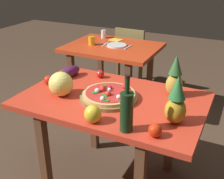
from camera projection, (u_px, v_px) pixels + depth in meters
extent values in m
cube|color=brown|center=(45.00, 159.00, 2.03)|extent=(0.06, 0.06, 0.73)
cube|color=brown|center=(94.00, 114.00, 2.62)|extent=(0.06, 0.06, 0.73)
cube|color=brown|center=(171.00, 133.00, 2.33)|extent=(0.06, 0.06, 0.73)
cube|color=red|center=(112.00, 100.00, 2.02)|extent=(1.29, 0.82, 0.04)
cube|color=brown|center=(72.00, 84.00, 3.23)|extent=(0.06, 0.06, 0.73)
cube|color=brown|center=(128.00, 96.00, 2.95)|extent=(0.06, 0.06, 0.73)
cube|color=brown|center=(101.00, 66.00, 3.79)|extent=(0.06, 0.06, 0.73)
cube|color=brown|center=(150.00, 74.00, 3.51)|extent=(0.06, 0.06, 0.73)
cube|color=red|center=(113.00, 47.00, 3.21)|extent=(1.02, 0.79, 0.04)
cube|color=olive|center=(149.00, 71.00, 4.06)|extent=(0.04, 0.04, 0.41)
cube|color=olive|center=(128.00, 67.00, 4.21)|extent=(0.04, 0.04, 0.41)
cube|color=olive|center=(140.00, 78.00, 3.80)|extent=(0.04, 0.04, 0.41)
cube|color=olive|center=(118.00, 74.00, 3.94)|extent=(0.04, 0.04, 0.41)
cube|color=olive|center=(135.00, 57.00, 3.91)|extent=(0.42, 0.42, 0.04)
cube|color=olive|center=(129.00, 45.00, 3.67)|extent=(0.40, 0.06, 0.40)
cylinder|color=olive|center=(109.00, 97.00, 2.00)|extent=(0.41, 0.41, 0.02)
cylinder|color=tan|center=(109.00, 94.00, 1.99)|extent=(0.37, 0.37, 0.02)
cylinder|color=red|center=(109.00, 92.00, 1.98)|extent=(0.33, 0.33, 0.00)
sphere|color=red|center=(125.00, 87.00, 2.04)|extent=(0.04, 0.04, 0.04)
sphere|color=red|center=(128.00, 90.00, 1.99)|extent=(0.04, 0.04, 0.04)
sphere|color=red|center=(130.00, 92.00, 1.96)|extent=(0.04, 0.04, 0.04)
sphere|color=red|center=(110.00, 88.00, 2.03)|extent=(0.03, 0.03, 0.03)
sphere|color=red|center=(103.00, 88.00, 2.02)|extent=(0.04, 0.04, 0.04)
sphere|color=red|center=(107.00, 94.00, 1.93)|extent=(0.04, 0.04, 0.04)
sphere|color=red|center=(103.00, 89.00, 2.00)|extent=(0.04, 0.04, 0.04)
cube|color=#2E7B26|center=(104.00, 96.00, 1.92)|extent=(0.04, 0.03, 0.00)
cube|color=#227122|center=(95.00, 92.00, 1.97)|extent=(0.05, 0.05, 0.00)
cube|color=#307B28|center=(108.00, 94.00, 1.95)|extent=(0.03, 0.05, 0.00)
cube|color=#347A2B|center=(104.00, 86.00, 2.07)|extent=(0.05, 0.05, 0.00)
cube|color=#327535|center=(128.00, 93.00, 1.95)|extent=(0.05, 0.03, 0.00)
cube|color=#307129|center=(103.00, 88.00, 2.04)|extent=(0.03, 0.05, 0.00)
cube|color=#328424|center=(106.00, 100.00, 1.86)|extent=(0.05, 0.03, 0.00)
sphere|color=white|center=(109.00, 90.00, 2.00)|extent=(0.03, 0.03, 0.03)
sphere|color=#F7DFD2|center=(97.00, 91.00, 1.98)|extent=(0.04, 0.04, 0.04)
sphere|color=white|center=(119.00, 97.00, 1.89)|extent=(0.03, 0.03, 0.03)
sphere|color=white|center=(103.00, 99.00, 1.87)|extent=(0.03, 0.03, 0.03)
cylinder|color=black|center=(127.00, 112.00, 1.59)|extent=(0.08, 0.08, 0.23)
cylinder|color=black|center=(127.00, 86.00, 1.52)|extent=(0.03, 0.03, 0.09)
cylinder|color=black|center=(127.00, 76.00, 1.50)|extent=(0.03, 0.03, 0.02)
ellipsoid|color=#B09036|center=(174.00, 85.00, 2.02)|extent=(0.12, 0.12, 0.17)
cone|color=#306430|center=(176.00, 65.00, 1.95)|extent=(0.09, 0.09, 0.14)
ellipsoid|color=#B28F22|center=(175.00, 111.00, 1.68)|extent=(0.12, 0.12, 0.16)
cone|color=#2C7239|center=(178.00, 87.00, 1.62)|extent=(0.10, 0.10, 0.14)
sphere|color=#E8DC65|center=(61.00, 84.00, 2.02)|extent=(0.17, 0.17, 0.17)
ellipsoid|color=yellow|center=(93.00, 114.00, 1.70)|extent=(0.10, 0.10, 0.11)
ellipsoid|color=#4D1A43|center=(70.00, 72.00, 2.35)|extent=(0.13, 0.21, 0.09)
sphere|color=red|center=(49.00, 80.00, 2.21)|extent=(0.08, 0.08, 0.08)
sphere|color=red|center=(155.00, 130.00, 1.56)|extent=(0.08, 0.08, 0.08)
sphere|color=red|center=(100.00, 74.00, 2.34)|extent=(0.07, 0.07, 0.07)
cylinder|color=gold|center=(92.00, 41.00, 3.21)|extent=(0.07, 0.07, 0.10)
cylinder|color=silver|center=(104.00, 34.00, 3.49)|extent=(0.06, 0.06, 0.10)
cylinder|color=white|center=(117.00, 45.00, 3.19)|extent=(0.22, 0.22, 0.02)
cube|color=silver|center=(105.00, 44.00, 3.24)|extent=(0.03, 0.18, 0.01)
cube|color=silver|center=(128.00, 47.00, 3.13)|extent=(0.03, 0.18, 0.01)
cube|color=yellow|center=(116.00, 40.00, 3.41)|extent=(0.16, 0.14, 0.01)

